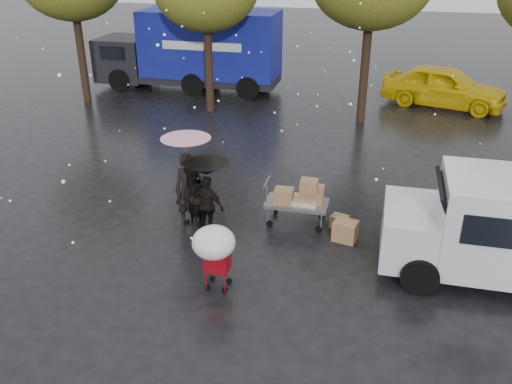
% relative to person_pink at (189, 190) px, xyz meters
% --- Properties ---
extents(ground, '(90.00, 90.00, 0.00)m').
position_rel_person_pink_xyz_m(ground, '(1.02, -0.82, -0.92)').
color(ground, black).
rests_on(ground, ground).
extents(person_pink, '(0.79, 0.67, 1.83)m').
position_rel_person_pink_xyz_m(person_pink, '(0.00, 0.00, 0.00)').
color(person_pink, black).
rests_on(person_pink, ground).
extents(person_middle, '(0.96, 0.88, 1.60)m').
position_rel_person_pink_xyz_m(person_middle, '(0.18, -0.18, -0.11)').
color(person_middle, black).
rests_on(person_middle, ground).
extents(person_black, '(0.93, 0.61, 1.48)m').
position_rel_person_pink_xyz_m(person_black, '(0.59, -0.34, -0.18)').
color(person_black, black).
rests_on(person_black, ground).
extents(umbrella_pink, '(1.17, 1.17, 2.23)m').
position_rel_person_pink_xyz_m(umbrella_pink, '(0.00, 0.00, 1.16)').
color(umbrella_pink, '#4C4C4C').
rests_on(umbrella_pink, ground).
extents(umbrella_black, '(1.05, 1.05, 1.82)m').
position_rel_person_pink_xyz_m(umbrella_black, '(0.59, -0.34, 0.75)').
color(umbrella_black, '#4C4C4C').
rests_on(umbrella_black, ground).
extents(vendor_cart, '(1.52, 0.80, 1.27)m').
position_rel_person_pink_xyz_m(vendor_cart, '(2.61, 0.63, -0.19)').
color(vendor_cart, slate).
rests_on(vendor_cart, ground).
extents(shopping_cart, '(0.84, 0.84, 1.46)m').
position_rel_person_pink_xyz_m(shopping_cart, '(1.46, -2.53, 0.15)').
color(shopping_cart, '#9F0913').
rests_on(shopping_cart, ground).
extents(blue_truck, '(8.30, 2.60, 3.50)m').
position_rel_person_pink_xyz_m(blue_truck, '(-4.25, 12.29, 0.84)').
color(blue_truck, navy).
rests_on(blue_truck, ground).
extents(box_ground_near, '(0.61, 0.53, 0.48)m').
position_rel_person_pink_xyz_m(box_ground_near, '(3.76, 0.11, -0.68)').
color(box_ground_near, '#8D5D3D').
rests_on(box_ground_near, ground).
extents(box_ground_far, '(0.49, 0.43, 0.32)m').
position_rel_person_pink_xyz_m(box_ground_far, '(3.58, 0.67, -0.76)').
color(box_ground_far, '#8D5D3D').
rests_on(box_ground_far, ground).
extents(yellow_taxi, '(5.29, 3.31, 1.68)m').
position_rel_person_pink_xyz_m(yellow_taxi, '(6.66, 12.05, -0.08)').
color(yellow_taxi, yellow).
rests_on(yellow_taxi, ground).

